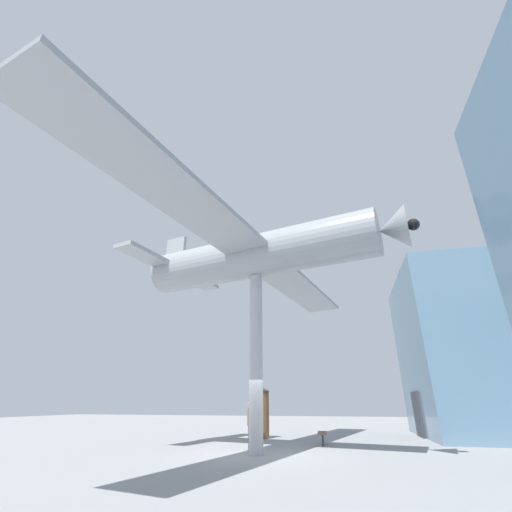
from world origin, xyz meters
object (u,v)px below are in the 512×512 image
at_px(support_pylon_central, 256,357).
at_px(info_kiosk, 261,411).
at_px(plaza_bench, 322,434).
at_px(visitor_person, 250,421).
at_px(suspended_airplane, 260,255).

bearing_deg(support_pylon_central, info_kiosk, -168.74).
bearing_deg(plaza_bench, support_pylon_central, -28.82).
bearing_deg(support_pylon_central, plaza_bench, 151.18).
relative_size(support_pylon_central, visitor_person, 3.82).
height_order(suspended_airplane, info_kiosk, suspended_airplane).
bearing_deg(plaza_bench, visitor_person, -44.50).
distance_m(visitor_person, info_kiosk, 5.00).
bearing_deg(suspended_airplane, info_kiosk, -154.19).
distance_m(support_pylon_central, visitor_person, 2.66).
bearing_deg(suspended_airplane, support_pylon_central, -90.00).
bearing_deg(visitor_person, suspended_airplane, -172.94).
height_order(visitor_person, plaza_bench, visitor_person).
bearing_deg(info_kiosk, support_pylon_central, 11.26).
xyz_separation_m(plaza_bench, info_kiosk, (-2.28, -3.32, 0.85)).
xyz_separation_m(support_pylon_central, visitor_person, (-1.16, -0.51, -2.33)).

